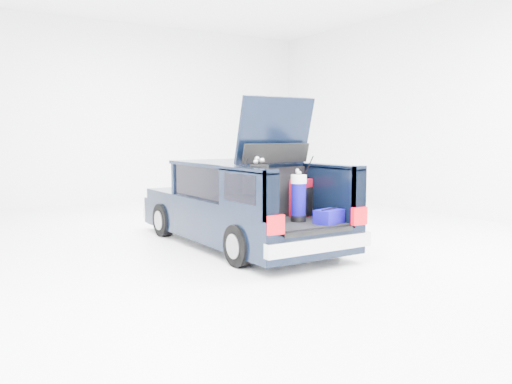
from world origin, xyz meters
TOP-DOWN VIEW (x-y plane):
  - ground at (0.00, 0.00)m, footprint 14.00×14.00m
  - car at (-0.00, 0.11)m, footprint 1.87×4.65m
  - red_suitcase at (0.50, -1.09)m, footprint 0.44×0.38m
  - black_golf_bag at (-0.50, -1.38)m, footprint 0.38×0.42m
  - blue_golf_bag at (0.15, -1.47)m, footprint 0.27×0.27m
  - blue_duffel at (0.41, -1.87)m, footprint 0.49×0.38m

SIDE VIEW (x-z plane):
  - ground at x=0.00m, z-range 0.00..0.00m
  - car at x=0.00m, z-range -0.56..1.91m
  - blue_duffel at x=0.41m, z-range 0.59..0.82m
  - red_suitcase at x=0.50m, z-range 0.58..1.21m
  - blue_golf_bag at x=0.15m, z-range 0.56..1.36m
  - black_golf_bag at x=-0.50m, z-range 0.55..1.53m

